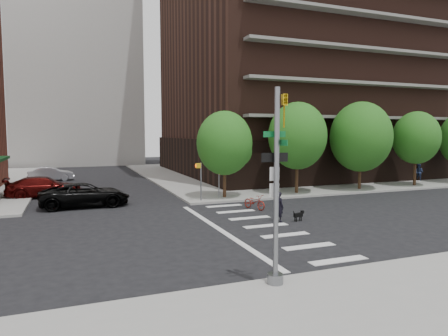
{
  "coord_description": "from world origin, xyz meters",
  "views": [
    {
      "loc": [
        -6.27,
        -18.09,
        4.8
      ],
      "look_at": [
        3.0,
        6.0,
        2.5
      ],
      "focal_mm": 32.0,
      "sensor_mm": 36.0,
      "label": 1
    }
  ],
  "objects_px": {
    "dog_walker": "(279,207)",
    "traffic_signal": "(277,202)",
    "parked_car_silver": "(51,174)",
    "parked_car_black": "(85,195)",
    "pedestrian_far": "(419,172)",
    "parked_car_maroon": "(44,187)",
    "scooter": "(255,202)"
  },
  "relations": [
    {
      "from": "traffic_signal",
      "to": "parked_car_black",
      "type": "distance_m",
      "value": 17.35
    },
    {
      "from": "parked_car_silver",
      "to": "dog_walker",
      "type": "xyz_separation_m",
      "value": [
        12.32,
        -24.25,
        0.11
      ]
    },
    {
      "from": "traffic_signal",
      "to": "pedestrian_far",
      "type": "distance_m",
      "value": 31.7
    },
    {
      "from": "scooter",
      "to": "pedestrian_far",
      "type": "xyz_separation_m",
      "value": [
        20.83,
        6.72,
        0.49
      ]
    },
    {
      "from": "traffic_signal",
      "to": "dog_walker",
      "type": "height_order",
      "value": "traffic_signal"
    },
    {
      "from": "parked_car_maroon",
      "to": "parked_car_silver",
      "type": "distance_m",
      "value": 10.75
    },
    {
      "from": "parked_car_black",
      "to": "parked_car_maroon",
      "type": "distance_m",
      "value": 5.79
    },
    {
      "from": "dog_walker",
      "to": "pedestrian_far",
      "type": "relative_size",
      "value": 1.01
    },
    {
      "from": "parked_car_black",
      "to": "dog_walker",
      "type": "height_order",
      "value": "dog_walker"
    },
    {
      "from": "traffic_signal",
      "to": "parked_car_black",
      "type": "bearing_deg",
      "value": 106.96
    },
    {
      "from": "pedestrian_far",
      "to": "traffic_signal",
      "type": "bearing_deg",
      "value": -69.77
    },
    {
      "from": "parked_car_silver",
      "to": "pedestrian_far",
      "type": "height_order",
      "value": "pedestrian_far"
    },
    {
      "from": "traffic_signal",
      "to": "parked_car_silver",
      "type": "xyz_separation_m",
      "value": [
        -7.73,
        32.36,
        -1.99
      ]
    },
    {
      "from": "traffic_signal",
      "to": "pedestrian_far",
      "type": "relative_size",
      "value": 3.69
    },
    {
      "from": "parked_car_maroon",
      "to": "dog_walker",
      "type": "bearing_deg",
      "value": -139.61
    },
    {
      "from": "parked_car_silver",
      "to": "scooter",
      "type": "distance_m",
      "value": 24.13
    },
    {
      "from": "dog_walker",
      "to": "traffic_signal",
      "type": "bearing_deg",
      "value": 137.72
    },
    {
      "from": "pedestrian_far",
      "to": "parked_car_maroon",
      "type": "bearing_deg",
      "value": -110.85
    },
    {
      "from": "parked_car_black",
      "to": "parked_car_maroon",
      "type": "bearing_deg",
      "value": 26.82
    },
    {
      "from": "traffic_signal",
      "to": "dog_walker",
      "type": "xyz_separation_m",
      "value": [
        4.58,
        8.11,
        -1.88
      ]
    },
    {
      "from": "traffic_signal",
      "to": "parked_car_maroon",
      "type": "relative_size",
      "value": 1.12
    },
    {
      "from": "traffic_signal",
      "to": "parked_car_black",
      "type": "relative_size",
      "value": 1.07
    },
    {
      "from": "pedestrian_far",
      "to": "parked_car_black",
      "type": "bearing_deg",
      "value": -101.8
    },
    {
      "from": "parked_car_black",
      "to": "pedestrian_far",
      "type": "height_order",
      "value": "pedestrian_far"
    },
    {
      "from": "scooter",
      "to": "parked_car_maroon",
      "type": "bearing_deg",
      "value": 123.45
    },
    {
      "from": "scooter",
      "to": "parked_car_silver",
      "type": "bearing_deg",
      "value": 102.91
    },
    {
      "from": "parked_car_silver",
      "to": "pedestrian_far",
      "type": "bearing_deg",
      "value": -116.81
    },
    {
      "from": "parked_car_maroon",
      "to": "dog_walker",
      "type": "distance_m",
      "value": 18.27
    },
    {
      "from": "parked_car_black",
      "to": "pedestrian_far",
      "type": "xyz_separation_m",
      "value": [
        30.72,
        2.0,
        0.18
      ]
    },
    {
      "from": "parked_car_silver",
      "to": "pedestrian_far",
      "type": "xyz_separation_m",
      "value": [
        33.42,
        -13.87,
        0.26
      ]
    },
    {
      "from": "parked_car_silver",
      "to": "pedestrian_far",
      "type": "distance_m",
      "value": 36.18
    },
    {
      "from": "parked_car_silver",
      "to": "dog_walker",
      "type": "bearing_deg",
      "value": -157.36
    }
  ]
}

